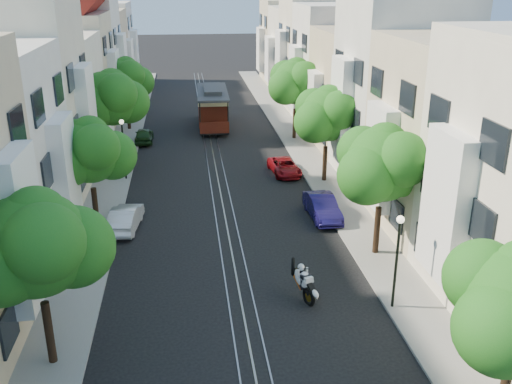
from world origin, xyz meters
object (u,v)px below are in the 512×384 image
object	(u,v)px
tree_e_d	(296,83)
parked_car_e_far	(284,167)
lamp_east	(398,248)
tree_w_d	(126,80)
sportbike_rider	(303,280)
parked_car_e_mid	(322,207)
tree_w_a	(38,247)
parked_car_w_far	(144,135)
lamp_west	(123,140)
tree_e_c	(328,116)
parked_car_w_mid	(126,218)
tree_e_b	(384,165)
cable_car	(213,105)
tree_w_b	(91,153)
tree_w_c	(112,99)

from	to	relation	value
tree_e_d	parked_car_e_far	distance (m)	10.33
lamp_east	parked_car_e_far	world-z (taller)	lamp_east
tree_w_d	sportbike_rider	world-z (taller)	tree_w_d
sportbike_rider	parked_car_e_mid	bearing A→B (deg)	50.29
tree_w_d	sportbike_rider	bearing A→B (deg)	-72.26
tree_w_a	tree_w_d	bearing A→B (deg)	90.00
lamp_east	parked_car_w_far	xyz separation A→B (m)	(-11.90, 27.51, -2.22)
parked_car_e_mid	lamp_east	bearing A→B (deg)	-88.48
lamp_east	parked_car_w_far	bearing A→B (deg)	113.39
lamp_east	lamp_west	distance (m)	21.97
tree_e_c	parked_car_w_far	bearing A→B (deg)	138.11
parked_car_w_mid	sportbike_rider	bearing A→B (deg)	140.95
tree_e_b	tree_w_a	xyz separation A→B (m)	(-14.40, -7.00, 0.00)
tree_w_d	tree_e_b	bearing A→B (deg)	-61.93
parked_car_e_mid	parked_car_w_far	size ratio (longest dim) A/B	1.12
tree_w_d	parked_car_e_mid	xyz separation A→B (m)	(12.74, -22.10, -3.93)
cable_car	tree_e_b	bearing A→B (deg)	-74.63
parked_car_w_mid	parked_car_w_far	world-z (taller)	parked_car_w_mid
tree_w_a	cable_car	distance (m)	35.28
tree_e_b	parked_car_w_mid	bearing A→B (deg)	159.54
tree_w_b	lamp_east	bearing A→B (deg)	-36.58
tree_w_b	parked_car_w_far	size ratio (longest dim) A/B	1.71
sportbike_rider	tree_w_b	bearing A→B (deg)	117.61
sportbike_rider	parked_car_e_far	size ratio (longest dim) A/B	0.55
parked_car_e_mid	parked_car_w_mid	distance (m)	11.20
lamp_east	tree_e_b	bearing A→B (deg)	79.07
tree_w_a	lamp_west	world-z (taller)	tree_w_a
tree_e_d	sportbike_rider	bearing A→B (deg)	-100.12
lamp_east	sportbike_rider	bearing A→B (deg)	160.38
tree_w_b	tree_w_c	xyz separation A→B (m)	(0.00, 11.00, 0.67)
tree_w_a	tree_w_b	size ratio (longest dim) A/B	1.07
cable_car	parked_car_w_mid	bearing A→B (deg)	-103.67
tree_e_d	tree_w_d	bearing A→B (deg)	160.85
tree_w_a	lamp_west	xyz separation A→B (m)	(0.84, 20.02, -1.89)
parked_car_e_far	parked_car_w_mid	world-z (taller)	parked_car_w_mid
tree_w_b	parked_car_w_mid	bearing A→B (deg)	-7.46
tree_w_a	parked_car_e_far	xyz separation A→B (m)	(11.92, 19.96, -4.20)
tree_e_b	sportbike_rider	bearing A→B (deg)	-141.21
tree_e_d	tree_w_b	world-z (taller)	tree_e_d
tree_w_b	tree_w_d	bearing A→B (deg)	90.00
tree_e_b	parked_car_e_mid	world-z (taller)	tree_e_b
tree_w_d	lamp_west	distance (m)	14.11
tree_w_a	parked_car_w_far	world-z (taller)	tree_w_a
tree_w_c	sportbike_rider	distance (m)	22.38
parked_car_e_mid	parked_car_w_mid	bearing A→B (deg)	177.97
tree_w_a	sportbike_rider	distance (m)	11.04
tree_e_d	tree_w_c	xyz separation A→B (m)	(-14.40, -6.00, 0.20)
tree_e_c	tree_w_c	bearing A→B (deg)	160.85
tree_e_b	sportbike_rider	size ratio (longest dim) A/B	3.15
tree_e_c	tree_w_a	size ratio (longest dim) A/B	0.98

